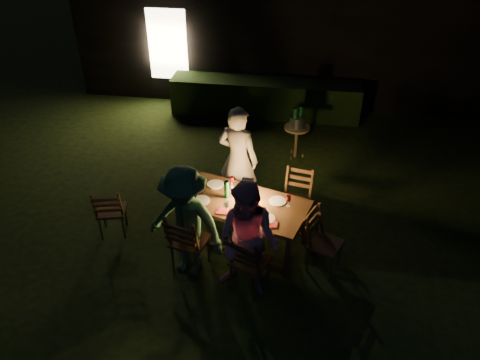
# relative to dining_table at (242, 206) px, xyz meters

# --- Properties ---
(garden_envelope) EXTENTS (40.00, 40.00, 3.20)m
(garden_envelope) POSITION_rel_dining_table_xyz_m (0.35, 6.85, 0.89)
(garden_envelope) COLOR black
(garden_envelope) RESTS_ON ground
(dining_table) EXTENTS (2.02, 1.39, 0.76)m
(dining_table) POSITION_rel_dining_table_xyz_m (0.00, 0.00, 0.00)
(dining_table) COLOR #4E321A
(dining_table) RESTS_ON ground
(chair_near_left) EXTENTS (0.57, 0.59, 1.04)m
(chair_near_left) POSITION_rel_dining_table_xyz_m (-0.65, -0.62, -0.37)
(chair_near_left) COLOR #4E321A
(chair_near_left) RESTS_ON ground
(chair_near_right) EXTENTS (0.60, 0.62, 1.02)m
(chair_near_right) POSITION_rel_dining_table_xyz_m (0.22, -0.86, -0.38)
(chair_near_right) COLOR #4E321A
(chair_near_right) RESTS_ON ground
(chair_far_left) EXTENTS (0.56, 0.59, 0.98)m
(chair_far_left) POSITION_rel_dining_table_xyz_m (-0.22, 0.86, -0.39)
(chair_far_left) COLOR #4E321A
(chair_far_left) RESTS_ON ground
(chair_far_right) EXTENTS (0.50, 0.52, 0.95)m
(chair_far_right) POSITION_rel_dining_table_xyz_m (0.74, 0.59, -0.40)
(chair_far_right) COLOR #4E321A
(chair_far_right) RESTS_ON ground
(chair_end) EXTENTS (0.59, 0.57, 0.95)m
(chair_end) POSITION_rel_dining_table_xyz_m (1.18, -0.34, -0.40)
(chair_end) COLOR #4E321A
(chair_end) RESTS_ON ground
(chair_spare) EXTENTS (0.50, 0.53, 0.92)m
(chair_spare) POSITION_rel_dining_table_xyz_m (-1.99, -0.07, -0.41)
(chair_spare) COLOR #4E321A
(chair_spare) RESTS_ON ground
(person_house_side) EXTENTS (0.75, 0.60, 1.80)m
(person_house_side) POSITION_rel_dining_table_xyz_m (-0.21, 0.91, 0.21)
(person_house_side) COLOR #C1B1A4
(person_house_side) RESTS_ON ground
(person_opp_right) EXTENTS (0.97, 0.84, 1.69)m
(person_opp_right) POSITION_rel_dining_table_xyz_m (0.21, -0.91, 0.16)
(person_opp_right) COLOR #C889AC
(person_opp_right) RESTS_ON ground
(person_opp_left) EXTENTS (1.21, 0.90, 1.68)m
(person_opp_left) POSITION_rel_dining_table_xyz_m (-0.66, -0.66, 0.15)
(person_opp_left) COLOR #336644
(person_opp_left) RESTS_ON ground
(lantern) EXTENTS (0.16, 0.16, 0.35)m
(lantern) POSITION_rel_dining_table_xyz_m (0.06, 0.03, 0.23)
(lantern) COLOR white
(lantern) RESTS_ON dining_table
(plate_far_left) EXTENTS (0.25, 0.25, 0.01)m
(plate_far_left) POSITION_rel_dining_table_xyz_m (-0.47, 0.36, 0.08)
(plate_far_left) COLOR white
(plate_far_left) RESTS_ON dining_table
(plate_near_left) EXTENTS (0.25, 0.25, 0.01)m
(plate_near_left) POSITION_rel_dining_table_xyz_m (-0.59, -0.06, 0.08)
(plate_near_left) COLOR white
(plate_near_left) RESTS_ON dining_table
(plate_far_right) EXTENTS (0.25, 0.25, 0.01)m
(plate_far_right) POSITION_rel_dining_table_xyz_m (0.49, 0.09, 0.08)
(plate_far_right) COLOR white
(plate_far_right) RESTS_ON dining_table
(plate_near_right) EXTENTS (0.25, 0.25, 0.01)m
(plate_near_right) POSITION_rel_dining_table_xyz_m (0.37, -0.34, 0.08)
(plate_near_right) COLOR white
(plate_near_right) RESTS_ON dining_table
(wineglass_a) EXTENTS (0.06, 0.06, 0.18)m
(wineglass_a) POSITION_rel_dining_table_xyz_m (-0.21, 0.35, 0.16)
(wineglass_a) COLOR #59070F
(wineglass_a) RESTS_ON dining_table
(wineglass_b) EXTENTS (0.06, 0.06, 0.18)m
(wineglass_b) POSITION_rel_dining_table_xyz_m (-0.73, 0.08, 0.16)
(wineglass_b) COLOR #59070F
(wineglass_b) RESTS_ON dining_table
(wineglass_c) EXTENTS (0.06, 0.06, 0.18)m
(wineglass_c) POSITION_rel_dining_table_xyz_m (0.21, -0.35, 0.16)
(wineglass_c) COLOR #59070F
(wineglass_c) RESTS_ON dining_table
(wineglass_d) EXTENTS (0.06, 0.06, 0.18)m
(wineglass_d) POSITION_rel_dining_table_xyz_m (0.65, 0.00, 0.16)
(wineglass_d) COLOR #59070F
(wineglass_d) RESTS_ON dining_table
(wineglass_e) EXTENTS (0.06, 0.06, 0.18)m
(wineglass_e) POSITION_rel_dining_table_xyz_m (-0.18, -0.26, 0.16)
(wineglass_e) COLOR silver
(wineglass_e) RESTS_ON dining_table
(bottle_table) EXTENTS (0.07, 0.07, 0.28)m
(bottle_table) POSITION_rel_dining_table_xyz_m (-0.24, 0.07, 0.22)
(bottle_table) COLOR #0F471E
(bottle_table) RESTS_ON dining_table
(napkin_left) EXTENTS (0.18, 0.14, 0.01)m
(napkin_left) POSITION_rel_dining_table_xyz_m (-0.23, -0.27, 0.08)
(napkin_left) COLOR red
(napkin_left) RESTS_ON dining_table
(napkin_right) EXTENTS (0.18, 0.14, 0.01)m
(napkin_right) POSITION_rel_dining_table_xyz_m (0.45, -0.44, 0.08)
(napkin_right) COLOR red
(napkin_right) RESTS_ON dining_table
(phone) EXTENTS (0.14, 0.07, 0.01)m
(phone) POSITION_rel_dining_table_xyz_m (-0.68, -0.12, 0.08)
(phone) COLOR black
(phone) RESTS_ON dining_table
(side_table) EXTENTS (0.48, 0.48, 0.65)m
(side_table) POSITION_rel_dining_table_xyz_m (0.65, 2.65, -0.12)
(side_table) COLOR olive
(side_table) RESTS_ON ground
(ice_bucket) EXTENTS (0.30, 0.30, 0.22)m
(ice_bucket) POSITION_rel_dining_table_xyz_m (0.65, 2.65, 0.07)
(ice_bucket) COLOR #A5A8AD
(ice_bucket) RESTS_ON side_table
(bottle_bucket_a) EXTENTS (0.07, 0.07, 0.32)m
(bottle_bucket_a) POSITION_rel_dining_table_xyz_m (0.60, 2.61, 0.12)
(bottle_bucket_a) COLOR #0F471E
(bottle_bucket_a) RESTS_ON side_table
(bottle_bucket_b) EXTENTS (0.07, 0.07, 0.32)m
(bottle_bucket_b) POSITION_rel_dining_table_xyz_m (0.70, 2.69, 0.12)
(bottle_bucket_b) COLOR #0F471E
(bottle_bucket_b) RESTS_ON side_table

